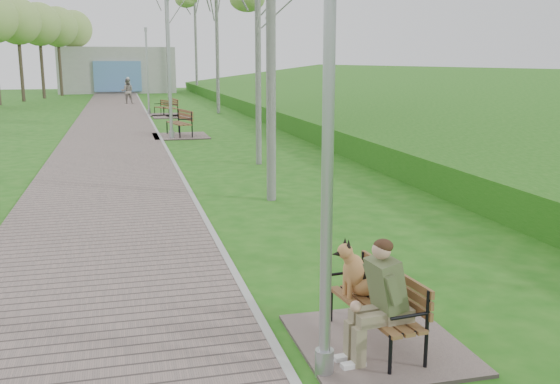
% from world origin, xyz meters
% --- Properties ---
extents(ground, '(120.00, 120.00, 0.00)m').
position_xyz_m(ground, '(0.00, 0.00, 0.00)').
color(ground, '#1B5B11').
rests_on(ground, ground).
extents(walkway, '(3.50, 67.00, 0.04)m').
position_xyz_m(walkway, '(-1.75, 21.50, 0.02)').
color(walkway, '#6E5E59').
rests_on(walkway, ground).
extents(kerb, '(0.10, 67.00, 0.05)m').
position_xyz_m(kerb, '(0.00, 21.50, 0.03)').
color(kerb, '#999993').
rests_on(kerb, ground).
extents(embankment, '(14.00, 70.00, 1.60)m').
position_xyz_m(embankment, '(12.00, 20.00, 0.00)').
color(embankment, '#427E24').
rests_on(embankment, ground).
extents(building_north, '(10.00, 5.20, 4.00)m').
position_xyz_m(building_north, '(-1.50, 50.97, 1.99)').
color(building_north, '#9E9E99').
rests_on(building_north, ground).
extents(bench_main, '(1.62, 1.79, 1.41)m').
position_xyz_m(bench_main, '(0.95, -2.65, 0.39)').
color(bench_main, '#6E5E59').
rests_on(bench_main, ground).
extents(bench_second, '(2.04, 2.27, 1.25)m').
position_xyz_m(bench_second, '(0.74, 15.80, 0.24)').
color(bench_second, '#6E5E59').
rests_on(bench_second, ground).
extents(bench_third, '(1.58, 1.76, 0.97)m').
position_xyz_m(bench_third, '(0.77, 25.69, 0.18)').
color(bench_third, '#6E5E59').
rests_on(bench_third, ground).
extents(bench_far, '(1.88, 2.09, 1.15)m').
position_xyz_m(bench_far, '(1.09, 24.37, 0.21)').
color(bench_far, '#6E5E59').
rests_on(bench_far, ground).
extents(lamp_post_near, '(0.17, 0.17, 4.49)m').
position_xyz_m(lamp_post_near, '(0.31, -3.07, 2.10)').
color(lamp_post_near, '#A4A7AD').
rests_on(lamp_post_near, ground).
extents(lamp_post_second, '(0.20, 0.20, 5.16)m').
position_xyz_m(lamp_post_second, '(0.40, 15.12, 2.41)').
color(lamp_post_second, '#A4A7AD').
rests_on(lamp_post_second, ground).
extents(lamp_post_third, '(0.18, 0.18, 4.54)m').
position_xyz_m(lamp_post_third, '(0.10, 26.36, 2.12)').
color(lamp_post_third, '#A4A7AD').
rests_on(lamp_post_third, ground).
extents(pedestrian_near, '(0.62, 0.50, 1.48)m').
position_xyz_m(pedestrian_near, '(-0.71, 46.70, 0.74)').
color(pedestrian_near, silver).
rests_on(pedestrian_near, ground).
extents(pedestrian_far, '(0.87, 0.70, 1.68)m').
position_xyz_m(pedestrian_far, '(-0.89, 34.99, 0.84)').
color(pedestrian_far, gray).
rests_on(pedestrian_far, ground).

